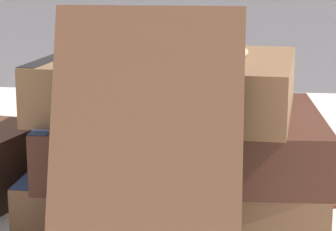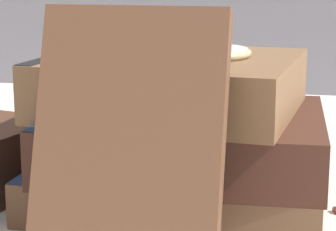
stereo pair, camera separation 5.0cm
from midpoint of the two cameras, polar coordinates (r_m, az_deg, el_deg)
The scene contains 6 objects.
ground_plane at distance 0.50m, azimuth 1.02°, elevation -7.57°, with size 3.00×3.00×0.00m, color beige.
book_flat_bottom at distance 0.51m, azimuth 3.48°, elevation -5.37°, with size 0.21×0.17×0.03m.
book_flat_middle at distance 0.49m, azimuth 3.91°, elevation -1.93°, with size 0.19×0.16×0.04m.
book_flat_top at distance 0.49m, azimuth 2.77°, elevation 2.58°, with size 0.18×0.16×0.04m.
book_leaning_front at distance 0.39m, azimuth 0.47°, elevation -3.03°, with size 0.11×0.06×0.15m.
pocket_watch at distance 0.49m, azimuth 6.24°, elevation 5.12°, with size 0.06×0.06×0.01m.
Camera 2 is at (0.11, -0.46, 0.17)m, focal length 75.00 mm.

